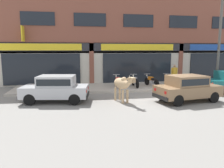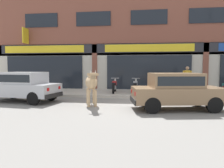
{
  "view_description": "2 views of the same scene",
  "coord_description": "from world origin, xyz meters",
  "px_view_note": "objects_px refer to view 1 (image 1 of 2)",
  "views": [
    {
      "loc": [
        -5.19,
        -11.71,
        2.85
      ],
      "look_at": [
        -3.01,
        1.0,
        0.81
      ],
      "focal_mm": 35.0,
      "sensor_mm": 36.0,
      "label": 1
    },
    {
      "loc": [
        -0.5,
        -9.64,
        1.66
      ],
      "look_at": [
        -1.92,
        1.0,
        0.87
      ],
      "focal_mm": 35.0,
      "sensor_mm": 36.0,
      "label": 2
    }
  ],
  "objects_px": {
    "motorcycle_3": "(169,81)",
    "utility_pole": "(219,43)",
    "motorcycle_0": "(118,82)",
    "motorcycle_1": "(135,82)",
    "car_2": "(187,87)",
    "pedestrian": "(174,73)",
    "motorcycle_2": "(151,81)",
    "cow": "(122,84)",
    "car_1": "(56,87)"
  },
  "relations": [
    {
      "from": "car_2",
      "to": "pedestrian",
      "type": "xyz_separation_m",
      "value": [
        1.28,
        4.29,
        0.32
      ]
    },
    {
      "from": "motorcycle_0",
      "to": "motorcycle_3",
      "type": "distance_m",
      "value": 3.87
    },
    {
      "from": "car_2",
      "to": "utility_pole",
      "type": "bearing_deg",
      "value": 38.64
    },
    {
      "from": "car_1",
      "to": "car_2",
      "type": "bearing_deg",
      "value": -8.78
    },
    {
      "from": "motorcycle_2",
      "to": "pedestrian",
      "type": "xyz_separation_m",
      "value": [
        1.75,
        -0.08,
        0.6
      ]
    },
    {
      "from": "motorcycle_2",
      "to": "pedestrian",
      "type": "relative_size",
      "value": 1.11
    },
    {
      "from": "cow",
      "to": "car_2",
      "type": "distance_m",
      "value": 3.6
    },
    {
      "from": "pedestrian",
      "to": "cow",
      "type": "bearing_deg",
      "value": -141.94
    },
    {
      "from": "car_1",
      "to": "car_2",
      "type": "distance_m",
      "value": 7.21
    },
    {
      "from": "car_1",
      "to": "car_2",
      "type": "relative_size",
      "value": 1.0
    },
    {
      "from": "cow",
      "to": "car_2",
      "type": "xyz_separation_m",
      "value": [
        3.56,
        -0.5,
        -0.19
      ]
    },
    {
      "from": "cow",
      "to": "motorcycle_3",
      "type": "relative_size",
      "value": 1.15
    },
    {
      "from": "pedestrian",
      "to": "motorcycle_2",
      "type": "bearing_deg",
      "value": 177.44
    },
    {
      "from": "car_2",
      "to": "utility_pole",
      "type": "relative_size",
      "value": 0.59
    },
    {
      "from": "car_2",
      "to": "motorcycle_2",
      "type": "bearing_deg",
      "value": 96.18
    },
    {
      "from": "car_1",
      "to": "motorcycle_3",
      "type": "bearing_deg",
      "value": 21.72
    },
    {
      "from": "cow",
      "to": "motorcycle_0",
      "type": "bearing_deg",
      "value": 81.96
    },
    {
      "from": "pedestrian",
      "to": "utility_pole",
      "type": "distance_m",
      "value": 3.71
    },
    {
      "from": "cow",
      "to": "motorcycle_2",
      "type": "relative_size",
      "value": 1.17
    },
    {
      "from": "motorcycle_0",
      "to": "pedestrian",
      "type": "xyz_separation_m",
      "value": [
        4.29,
        -0.06,
        0.6
      ]
    },
    {
      "from": "car_1",
      "to": "car_2",
      "type": "xyz_separation_m",
      "value": [
        7.13,
        -1.1,
        0.0
      ]
    },
    {
      "from": "motorcycle_1",
      "to": "motorcycle_2",
      "type": "bearing_deg",
      "value": 1.68
    },
    {
      "from": "cow",
      "to": "pedestrian",
      "type": "distance_m",
      "value": 6.14
    },
    {
      "from": "car_2",
      "to": "pedestrian",
      "type": "height_order",
      "value": "pedestrian"
    },
    {
      "from": "cow",
      "to": "pedestrian",
      "type": "xyz_separation_m",
      "value": [
        4.83,
        3.78,
        0.13
      ]
    },
    {
      "from": "motorcycle_3",
      "to": "pedestrian",
      "type": "bearing_deg",
      "value": 1.11
    },
    {
      "from": "motorcycle_2",
      "to": "motorcycle_3",
      "type": "relative_size",
      "value": 0.98
    },
    {
      "from": "motorcycle_0",
      "to": "motorcycle_1",
      "type": "relative_size",
      "value": 1.0
    },
    {
      "from": "motorcycle_0",
      "to": "motorcycle_3",
      "type": "relative_size",
      "value": 1.0
    },
    {
      "from": "pedestrian",
      "to": "motorcycle_0",
      "type": "bearing_deg",
      "value": 179.14
    },
    {
      "from": "motorcycle_0",
      "to": "pedestrian",
      "type": "relative_size",
      "value": 1.13
    },
    {
      "from": "utility_pole",
      "to": "pedestrian",
      "type": "bearing_deg",
      "value": 159.99
    },
    {
      "from": "utility_pole",
      "to": "motorcycle_1",
      "type": "bearing_deg",
      "value": 169.63
    },
    {
      "from": "motorcycle_3",
      "to": "utility_pole",
      "type": "xyz_separation_m",
      "value": [
        3.23,
        -1.01,
        2.8
      ]
    },
    {
      "from": "car_1",
      "to": "utility_pole",
      "type": "height_order",
      "value": "utility_pole"
    },
    {
      "from": "motorcycle_1",
      "to": "motorcycle_3",
      "type": "xyz_separation_m",
      "value": [
        2.59,
        -0.05,
        0.0
      ]
    },
    {
      "from": "motorcycle_2",
      "to": "utility_pole",
      "type": "bearing_deg",
      "value": -13.58
    },
    {
      "from": "motorcycle_3",
      "to": "utility_pole",
      "type": "relative_size",
      "value": 0.28
    },
    {
      "from": "motorcycle_2",
      "to": "utility_pole",
      "type": "height_order",
      "value": "utility_pole"
    },
    {
      "from": "utility_pole",
      "to": "car_1",
      "type": "bearing_deg",
      "value": -169.07
    },
    {
      "from": "car_2",
      "to": "cow",
      "type": "bearing_deg",
      "value": 171.92
    },
    {
      "from": "car_2",
      "to": "motorcycle_0",
      "type": "xyz_separation_m",
      "value": [
        -3.01,
        4.35,
        -0.27
      ]
    },
    {
      "from": "motorcycle_3",
      "to": "motorcycle_1",
      "type": "bearing_deg",
      "value": 178.9
    },
    {
      "from": "motorcycle_0",
      "to": "motorcycle_1",
      "type": "distance_m",
      "value": 1.28
    },
    {
      "from": "cow",
      "to": "car_1",
      "type": "height_order",
      "value": "cow"
    },
    {
      "from": "cow",
      "to": "motorcycle_0",
      "type": "xyz_separation_m",
      "value": [
        0.54,
        3.85,
        -0.47
      ]
    },
    {
      "from": "motorcycle_1",
      "to": "motorcycle_2",
      "type": "distance_m",
      "value": 1.26
    },
    {
      "from": "motorcycle_0",
      "to": "motorcycle_1",
      "type": "bearing_deg",
      "value": -1.03
    },
    {
      "from": "cow",
      "to": "utility_pole",
      "type": "distance_m",
      "value": 8.45
    },
    {
      "from": "motorcycle_0",
      "to": "motorcycle_2",
      "type": "bearing_deg",
      "value": 0.32
    }
  ]
}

